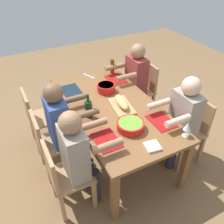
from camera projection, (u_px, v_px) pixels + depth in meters
The scene contains 25 objects.
ground_plane at pixel (112, 148), 3.32m from camera, with size 8.00×8.00×0.00m, color brown.
dining_table at pixel (112, 110), 2.92m from camera, with size 1.94×0.99×0.74m.
chair_near_right at pixel (63, 175), 2.35m from camera, with size 0.40×0.40×0.85m.
diner_near_right at pixel (79, 153), 2.29m from camera, with size 0.41×0.53×1.20m.
chair_near_left at pixel (38, 116), 3.11m from camera, with size 0.40×0.40×0.85m.
chair_far_left at pixel (143, 87), 3.71m from camera, with size 0.40×0.40×0.85m.
diner_far_left at pixel (134, 78), 3.51m from camera, with size 0.41×0.53×1.20m.
chair_far_right at pixel (190, 127), 2.94m from camera, with size 0.40×0.40×0.85m.
diner_far_right at pixel (182, 117), 2.75m from camera, with size 0.41×0.53×1.20m.
chair_near_center at pixel (49, 141), 2.73m from camera, with size 0.40×0.40×0.85m.
diner_near_center at pixel (62, 122), 2.67m from camera, with size 0.41×0.53×1.20m.
serving_bowl_pasta at pixel (106, 87), 3.09m from camera, with size 0.23×0.23×0.10m.
serving_bowl_salad at pixel (130, 125), 2.49m from camera, with size 0.29×0.29×0.08m.
cutting_board at pixel (121, 106), 2.84m from camera, with size 0.40×0.22×0.02m, color tan.
bread_loaf at pixel (122, 102), 2.80m from camera, with size 0.32×0.11×0.09m, color tan.
wine_bottle at pixel (89, 109), 2.62m from camera, with size 0.08×0.08×0.29m.
beer_bottle at pixel (112, 66), 3.47m from camera, with size 0.06×0.06×0.22m, color brown.
wine_glass at pixel (187, 127), 2.36m from camera, with size 0.08×0.08×0.17m.
placemat_near_right at pixel (107, 140), 2.37m from camera, with size 0.32×0.23×0.01m, color maroon.
placemat_near_left at pixel (71, 90), 3.14m from camera, with size 0.32×0.23×0.01m, color #142333.
placemat_far_left at pixel (116, 79), 3.38m from camera, with size 0.32×0.23×0.01m, color maroon.
placemat_far_right at pixel (161, 121), 2.61m from camera, with size 0.32×0.23×0.01m, color maroon.
cup_near_center at pixel (87, 105), 2.79m from camera, with size 0.07×0.07×0.09m, color black.
carving_knife at pixel (89, 76), 3.45m from camera, with size 0.23×0.02×0.01m, color silver.
napkin_stack at pixel (152, 146), 2.29m from camera, with size 0.14×0.14×0.02m, color white.
Camera 1 is at (2.11, -1.07, 2.38)m, focal length 38.32 mm.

